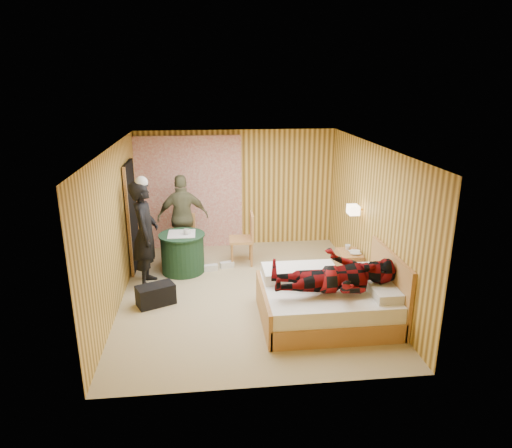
{
  "coord_description": "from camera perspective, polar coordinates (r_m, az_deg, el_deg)",
  "views": [
    {
      "loc": [
        -0.63,
        -7.04,
        3.5
      ],
      "look_at": [
        0.21,
        0.59,
        1.05
      ],
      "focal_mm": 32.0,
      "sensor_mm": 36.0,
      "label": 1
    }
  ],
  "objects": [
    {
      "name": "woman_standing",
      "position": [
        8.13,
        -13.68,
        -1.21
      ],
      "size": [
        0.46,
        0.69,
        1.88
      ],
      "primitive_type": "imported",
      "rotation": [
        0.0,
        0.0,
        1.59
      ],
      "color": "black",
      "rests_on": "floor"
    },
    {
      "name": "man_on_bed",
      "position": [
        6.6,
        9.93,
        -5.29
      ],
      "size": [
        0.86,
        0.67,
        1.77
      ],
      "primitive_type": "imported",
      "rotation": [
        0.0,
        1.57,
        0.0
      ],
      "color": "maroon",
      "rests_on": "bed"
    },
    {
      "name": "duffel_bag",
      "position": [
        7.64,
        -12.43,
        -8.64
      ],
      "size": [
        0.67,
        0.53,
        0.34
      ],
      "primitive_type": "cube",
      "rotation": [
        0.0,
        0.0,
        0.43
      ],
      "color": "black",
      "rests_on": "floor"
    },
    {
      "name": "book_upper",
      "position": [
        8.32,
        11.74,
        -3.4
      ],
      "size": [
        0.23,
        0.27,
        0.02
      ],
      "primitive_type": "imported",
      "rotation": [
        0.0,
        0.0,
        -0.36
      ],
      "color": "silver",
      "rests_on": "nightstand"
    },
    {
      "name": "sneaker_left",
      "position": [
        8.79,
        -5.68,
        -5.46
      ],
      "size": [
        0.28,
        0.15,
        0.12
      ],
      "primitive_type": "cube",
      "rotation": [
        0.0,
        0.0,
        0.16
      ],
      "color": "silver",
      "rests_on": "floor"
    },
    {
      "name": "book_lower",
      "position": [
        8.33,
        11.73,
        -3.53
      ],
      "size": [
        0.18,
        0.24,
        0.02
      ],
      "primitive_type": "imported",
      "rotation": [
        0.0,
        0.0,
        0.09
      ],
      "color": "silver",
      "rests_on": "nightstand"
    },
    {
      "name": "wall_back",
      "position": [
        9.83,
        -2.44,
        4.44
      ],
      "size": [
        4.2,
        0.02,
        2.5
      ],
      "primitive_type": "cube",
      "color": "#F1C75C",
      "rests_on": "floor"
    },
    {
      "name": "curtain",
      "position": [
        9.76,
        -8.29,
        3.87
      ],
      "size": [
        2.2,
        0.08,
        2.4
      ],
      "primitive_type": "cube",
      "color": "silver",
      "rests_on": "floor"
    },
    {
      "name": "chair_near",
      "position": [
        8.9,
        -1.27,
        -1.36
      ],
      "size": [
        0.48,
        0.48,
        1.03
      ],
      "rotation": [
        0.0,
        0.0,
        -1.61
      ],
      "color": "tan",
      "rests_on": "floor"
    },
    {
      "name": "sneaker_right",
      "position": [
        8.9,
        -3.65,
        -5.11
      ],
      "size": [
        0.28,
        0.17,
        0.12
      ],
      "primitive_type": "cube",
      "rotation": [
        0.0,
        0.0,
        0.25
      ],
      "color": "silver",
      "rests_on": "floor"
    },
    {
      "name": "wall_lamp",
      "position": [
        8.22,
        12.08,
        1.76
      ],
      "size": [
        0.26,
        0.24,
        0.16
      ],
      "color": "gold",
      "rests_on": "wall_right"
    },
    {
      "name": "ceiling",
      "position": [
        7.14,
        -1.17,
        9.63
      ],
      "size": [
        4.2,
        5.0,
        0.01
      ],
      "primitive_type": "cube",
      "color": "white",
      "rests_on": "wall_back"
    },
    {
      "name": "doorway",
      "position": [
        8.92,
        -15.25,
        0.93
      ],
      "size": [
        0.06,
        0.9,
        2.05
      ],
      "primitive_type": "cube",
      "color": "black",
      "rests_on": "floor"
    },
    {
      "name": "cup_nightstand",
      "position": [
        8.48,
        11.38,
        -2.87
      ],
      "size": [
        0.1,
        0.1,
        0.09
      ],
      "primitive_type": "imported",
      "rotation": [
        0.0,
        0.0,
        0.01
      ],
      "color": "silver",
      "rests_on": "nightstand"
    },
    {
      "name": "floor",
      "position": [
        7.89,
        -1.05,
        -8.65
      ],
      "size": [
        4.2,
        5.0,
        0.01
      ],
      "primitive_type": "cube",
      "color": "tan",
      "rests_on": "ground"
    },
    {
      "name": "bed",
      "position": [
        7.06,
        8.96,
        -9.46
      ],
      "size": [
        1.97,
        1.53,
        1.05
      ],
      "color": "tan",
      "rests_on": "floor"
    },
    {
      "name": "man_at_table",
      "position": [
        9.22,
        -9.11,
        0.84
      ],
      "size": [
        1.05,
        0.52,
        1.72
      ],
      "primitive_type": "imported",
      "rotation": [
        0.0,
        0.0,
        3.24
      ],
      "color": "#646342",
      "rests_on": "floor"
    },
    {
      "name": "wall_right",
      "position": [
        7.88,
        14.28,
        0.54
      ],
      "size": [
        0.02,
        5.0,
        2.5
      ],
      "primitive_type": "cube",
      "color": "#F1C75C",
      "rests_on": "floor"
    },
    {
      "name": "round_table",
      "position": [
        8.7,
        -9.16,
        -3.54
      ],
      "size": [
        0.86,
        0.86,
        0.76
      ],
      "color": "#1C3D27",
      "rests_on": "floor"
    },
    {
      "name": "wall_left",
      "position": [
        7.54,
        -17.21,
        -0.5
      ],
      "size": [
        0.02,
        5.0,
        2.5
      ],
      "primitive_type": "cube",
      "color": "#F1C75C",
      "rests_on": "floor"
    },
    {
      "name": "cup_table",
      "position": [
        8.5,
        -8.64,
        -0.97
      ],
      "size": [
        0.13,
        0.13,
        0.1
      ],
      "primitive_type": "imported",
      "rotation": [
        0.0,
        0.0,
        -0.07
      ],
      "color": "silver",
      "rests_on": "round_table"
    },
    {
      "name": "nightstand",
      "position": [
        8.47,
        11.51,
        -5.08
      ],
      "size": [
        0.4,
        0.55,
        0.53
      ],
      "color": "tan",
      "rests_on": "floor"
    },
    {
      "name": "chair_far",
      "position": [
        9.28,
        -8.94,
        -1.13
      ],
      "size": [
        0.48,
        0.48,
        0.93
      ],
      "rotation": [
        0.0,
        0.0,
        -0.17
      ],
      "color": "tan",
      "rests_on": "floor"
    }
  ]
}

